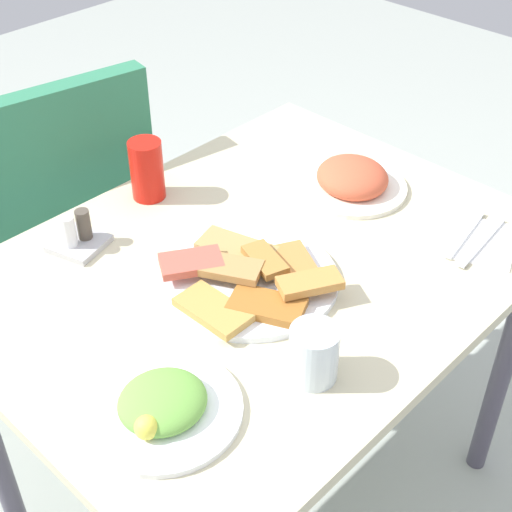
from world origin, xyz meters
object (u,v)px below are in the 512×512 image
fork (482,242)px  spoon (465,234)px  soda_can (146,170)px  condiment_caddy (78,237)px  dining_table (259,299)px  paper_napkin (473,240)px  salad_plate_greens (162,406)px  drinking_glass (314,354)px  pide_platter (249,278)px  dining_chair (60,224)px  salad_plate_rice (352,180)px

fork → spoon: 0.04m
soda_can → condiment_caddy: bearing=-169.1°
dining_table → paper_napkin: bearing=-37.1°
salad_plate_greens → soda_can: bearing=52.6°
paper_napkin → fork: fork is taller
drinking_glass → condiment_caddy: 0.52m
pide_platter → paper_napkin: 0.43m
fork → dining_chair: bearing=105.6°
soda_can → spoon: 0.62m
soda_can → drinking_glass: soda_can is taller
condiment_caddy → salad_plate_rice: bearing=-25.6°
dining_table → fork: size_ratio=5.58×
salad_plate_rice → spoon: bearing=-86.0°
dining_table → pide_platter: pide_platter is taller
salad_plate_rice → soda_can: (-0.30, 0.28, 0.04)m
pide_platter → condiment_caddy: bearing=114.9°
dining_chair → paper_napkin: 0.96m
dining_chair → dining_table: bearing=-86.7°
paper_napkin → condiment_caddy: condiment_caddy is taller
fork → condiment_caddy: condiment_caddy is taller
salad_plate_greens → salad_plate_rice: bearing=14.7°
pide_platter → drinking_glass: 0.23m
dining_table → condiment_caddy: size_ratio=9.00×
salad_plate_greens → drinking_glass: drinking_glass is taller
salad_plate_greens → paper_napkin: salad_plate_greens is taller
salad_plate_greens → paper_napkin: size_ratio=1.55×
condiment_caddy → spoon: bearing=-43.7°
dining_chair → condiment_caddy: size_ratio=8.02×
paper_napkin → pide_platter: bearing=150.8°
soda_can → fork: 0.65m
drinking_glass → condiment_caddy: size_ratio=0.80×
dining_table → soda_can: size_ratio=8.22×
salad_plate_greens → soda_can: size_ratio=1.86×
dining_chair → condiment_caddy: dining_chair is taller
pide_platter → dining_chair: bearing=88.1°
salad_plate_greens → salad_plate_rice: 0.67m
spoon → salad_plate_greens: bearing=162.6°
salad_plate_greens → spoon: size_ratio=1.34×
spoon → condiment_caddy: condiment_caddy is taller
salad_plate_rice → drinking_glass: drinking_glass is taller
dining_table → salad_plate_rice: (0.30, 0.03, 0.11)m
salad_plate_rice → salad_plate_greens: bearing=-165.3°
dining_chair → pide_platter: dining_chair is taller
fork → salad_plate_greens: bearing=163.5°
soda_can → salad_plate_greens: bearing=-127.4°
dining_chair → soda_can: size_ratio=7.33×
dining_chair → soda_can: dining_chair is taller
pide_platter → fork: (0.38, -0.23, -0.01)m
paper_napkin → spoon: size_ratio=0.87×
dining_chair → fork: 0.98m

